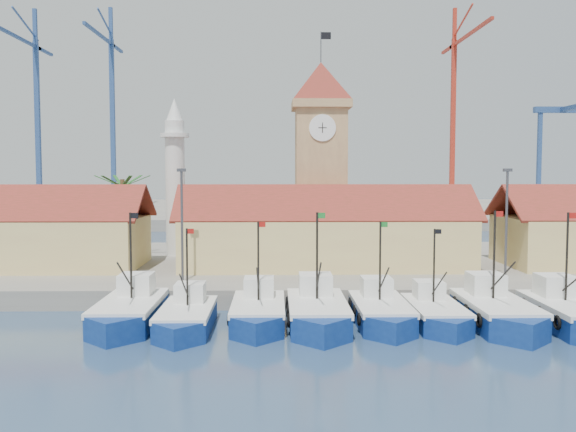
{
  "coord_description": "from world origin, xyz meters",
  "views": [
    {
      "loc": [
        -4.54,
        -38.94,
        10.33
      ],
      "look_at": [
        -3.44,
        18.0,
        6.32
      ],
      "focal_mm": 40.0,
      "sensor_mm": 36.0,
      "label": 1
    }
  ],
  "objects_px": {
    "boat_0": "(129,314)",
    "minaret": "(175,177)",
    "clock_tower": "(321,155)",
    "boat_5": "(436,315)"
  },
  "relations": [
    {
      "from": "boat_0",
      "to": "minaret",
      "type": "relative_size",
      "value": 0.65
    },
    {
      "from": "minaret",
      "to": "clock_tower",
      "type": "bearing_deg",
      "value": -7.61
    },
    {
      "from": "boat_0",
      "to": "boat_5",
      "type": "relative_size",
      "value": 1.17
    },
    {
      "from": "boat_5",
      "to": "minaret",
      "type": "bearing_deg",
      "value": 130.28
    },
    {
      "from": "boat_0",
      "to": "boat_5",
      "type": "distance_m",
      "value": 20.53
    },
    {
      "from": "boat_0",
      "to": "clock_tower",
      "type": "relative_size",
      "value": 0.46
    },
    {
      "from": "clock_tower",
      "to": "boat_0",
      "type": "bearing_deg",
      "value": -122.38
    },
    {
      "from": "boat_5",
      "to": "minaret",
      "type": "xyz_separation_m",
      "value": [
        -21.17,
        24.98,
        9.03
      ]
    },
    {
      "from": "boat_5",
      "to": "minaret",
      "type": "distance_m",
      "value": 33.97
    },
    {
      "from": "boat_5",
      "to": "clock_tower",
      "type": "bearing_deg",
      "value": 105.04
    }
  ]
}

